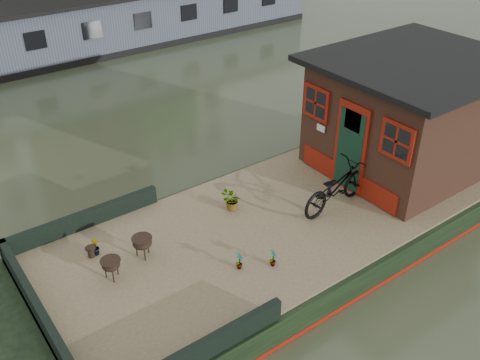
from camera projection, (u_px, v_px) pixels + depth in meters
ground at (328, 220)px, 11.25m from camera, size 120.00×120.00×0.00m
houseboat_hull at (280, 233)px, 10.43m from camera, size 14.01×4.02×0.60m
houseboat_deck at (331, 196)px, 10.92m from camera, size 11.80×3.80×0.05m
bow_bulwark at (96, 292)px, 8.27m from camera, size 3.00×4.00×0.35m
cabin at (410, 113)px, 11.35m from camera, size 4.00×3.50×2.42m
bicycle at (336, 187)px, 10.31m from camera, size 1.79×0.78×0.91m
potted_plant_a at (273, 258)px, 8.97m from camera, size 0.21×0.21×0.34m
potted_plant_b at (95, 247)px, 9.24m from camera, size 0.15×0.18×0.30m
potted_plant_c at (232, 201)px, 10.34m from camera, size 0.48×0.46×0.43m
potted_plant_e at (239, 261)px, 8.90m from camera, size 0.21×0.21×0.34m
brazier_front at (143, 247)px, 9.15m from camera, size 0.46×0.46×0.41m
brazier_rear at (112, 269)px, 8.69m from camera, size 0.43×0.43×0.38m
bollard_port at (91, 252)px, 9.20m from camera, size 0.18×0.18×0.20m
far_houseboat at (72, 24)px, 20.31m from camera, size 20.40×4.40×2.11m
quay at (21, 3)px, 25.03m from camera, size 60.00×6.00×0.90m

